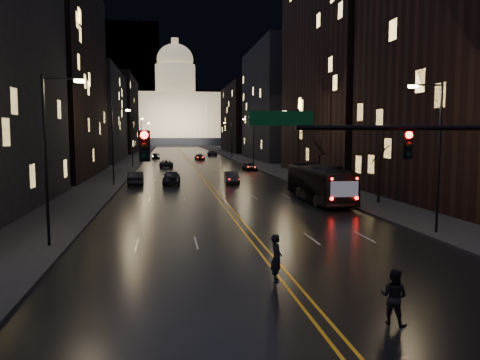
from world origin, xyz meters
name	(u,v)px	position (x,y,z in m)	size (l,w,h in m)	color
ground	(307,305)	(0.00, 0.00, 0.00)	(900.00, 900.00, 0.00)	black
road	(183,154)	(0.00, 130.00, 0.01)	(20.00, 320.00, 0.02)	black
sidewalk_left	(137,154)	(-14.00, 130.00, 0.08)	(8.00, 320.00, 0.16)	black
sidewalk_right	(228,153)	(14.00, 130.00, 0.08)	(8.00, 320.00, 0.16)	black
center_line	(183,153)	(0.00, 130.00, 0.03)	(0.62, 320.00, 0.01)	orange
building_left_mid	(49,76)	(-21.00, 54.00, 14.00)	(12.00, 30.00, 28.00)	black
building_left_far	(93,116)	(-21.00, 92.00, 10.00)	(12.00, 34.00, 20.00)	black
building_left_dist	(116,115)	(-21.00, 140.00, 12.00)	(12.00, 40.00, 24.00)	black
building_right_tall	(348,43)	(21.00, 50.00, 19.00)	(12.00, 30.00, 38.00)	black
building_right_mid	(279,104)	(21.00, 92.00, 13.00)	(12.00, 34.00, 26.00)	black
building_right_dist	(245,119)	(21.00, 140.00, 11.00)	(12.00, 40.00, 22.00)	black
mountain_ridge	(221,63)	(40.00, 380.00, 65.00)	(520.00, 60.00, 130.00)	black
capitol	(176,114)	(0.00, 250.00, 17.15)	(90.00, 50.00, 58.50)	black
traffic_signal	(468,159)	(5.91, 0.00, 5.10)	(17.29, 0.45, 7.00)	black
streetlamp_right_near	(437,149)	(10.81, 10.00, 5.08)	(2.13, 0.25, 9.00)	black
streetlamp_left_near	(49,152)	(-10.81, 10.00, 5.08)	(2.13, 0.25, 9.00)	black
streetlamp_right_mid	(297,141)	(10.81, 40.00, 5.08)	(2.13, 0.25, 9.00)	black
streetlamp_left_mid	(114,142)	(-10.81, 40.00, 5.08)	(2.13, 0.25, 9.00)	black
streetlamp_right_far	(253,139)	(10.81, 70.00, 5.08)	(2.13, 0.25, 9.00)	black
streetlamp_left_far	(133,139)	(-10.81, 70.00, 5.08)	(2.13, 0.25, 9.00)	black
streetlamp_right_dist	(231,138)	(10.81, 100.00, 5.08)	(2.13, 0.25, 9.00)	black
streetlamp_left_dist	(142,138)	(-10.81, 100.00, 5.08)	(2.13, 0.25, 9.00)	black
tree_right_mid	(380,151)	(13.00, 22.00, 4.53)	(2.40, 2.40, 6.65)	black
tree_right_far	(319,146)	(13.00, 38.00, 4.53)	(2.40, 2.40, 6.65)	black
bus	(319,183)	(8.50, 24.37, 1.64)	(2.76, 11.78, 3.28)	black
oncoming_car_a	(172,177)	(-4.36, 40.98, 0.86)	(2.02, 5.02, 1.71)	black
oncoming_car_b	(136,178)	(-8.50, 40.13, 0.82)	(1.74, 5.00, 1.65)	black
oncoming_car_c	(166,164)	(-5.10, 69.24, 0.71)	(2.34, 5.08, 1.41)	black
oncoming_car_d	(156,156)	(-7.71, 100.58, 0.68)	(1.90, 4.67, 1.36)	black
receding_car_a	(232,178)	(2.77, 40.04, 0.75)	(1.58, 4.54, 1.50)	black
receding_car_b	(249,166)	(8.40, 59.67, 0.73)	(1.72, 4.27, 1.46)	black
receding_car_c	(200,157)	(2.50, 92.53, 0.68)	(1.92, 4.71, 1.37)	black
receding_car_d	(212,153)	(7.36, 113.07, 0.76)	(2.52, 5.46, 1.52)	black
pedestrian_a	(276,258)	(-0.49, 2.71, 0.98)	(0.71, 0.47, 1.96)	black
pedestrian_b	(394,297)	(2.18, -2.00, 0.89)	(0.87, 0.48, 1.79)	black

